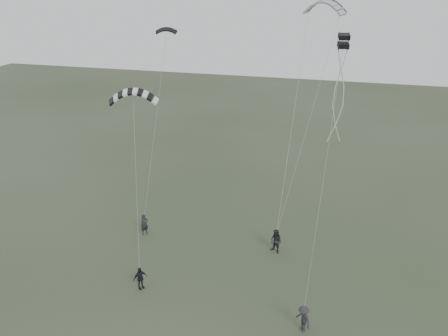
% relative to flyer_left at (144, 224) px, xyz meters
% --- Properties ---
extents(ground, '(140.00, 140.00, 0.00)m').
position_rel_flyer_left_xyz_m(ground, '(5.82, -6.20, -0.91)').
color(ground, '#2C3924').
rests_on(ground, ground).
extents(flyer_left, '(0.76, 0.79, 1.82)m').
position_rel_flyer_left_xyz_m(flyer_left, '(0.00, 0.00, 0.00)').
color(flyer_left, black).
rests_on(flyer_left, ground).
extents(flyer_right, '(1.20, 1.12, 1.97)m').
position_rel_flyer_left_xyz_m(flyer_right, '(10.92, 0.12, 0.08)').
color(flyer_right, black).
rests_on(flyer_right, ground).
extents(flyer_center, '(0.93, 1.02, 1.68)m').
position_rel_flyer_left_xyz_m(flyer_center, '(2.57, -6.50, -0.07)').
color(flyer_center, black).
rests_on(flyer_center, ground).
extents(flyer_far, '(1.28, 1.28, 1.78)m').
position_rel_flyer_left_xyz_m(flyer_far, '(13.71, -7.63, -0.02)').
color(flyer_far, '#27272C').
rests_on(flyer_far, ground).
extents(kite_dark_small, '(1.76, 0.99, 0.68)m').
position_rel_flyer_left_xyz_m(kite_dark_small, '(0.90, 4.73, 15.02)').
color(kite_dark_small, black).
rests_on(kite_dark_small, flyer_left).
extents(kite_pale_large, '(3.67, 2.59, 1.62)m').
position_rel_flyer_left_xyz_m(kite_pale_large, '(12.63, 9.51, 16.96)').
color(kite_pale_large, '#A2A4A7').
rests_on(kite_pale_large, flyer_right).
extents(kite_striped, '(3.50, 2.12, 1.44)m').
position_rel_flyer_left_xyz_m(kite_striped, '(0.83, -1.73, 11.63)').
color(kite_striped, black).
rests_on(kite_striped, flyer_center).
extents(kite_box, '(0.69, 0.78, 0.78)m').
position_rel_flyer_left_xyz_m(kite_box, '(14.35, -4.07, 15.71)').
color(kite_box, black).
rests_on(kite_box, flyer_far).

